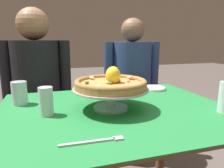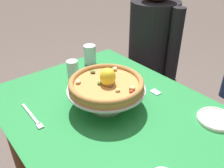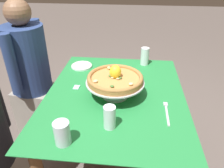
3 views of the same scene
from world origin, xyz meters
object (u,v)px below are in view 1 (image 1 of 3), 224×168
Objects in this scene: pizza at (111,83)px; side_plate at (153,88)px; dinner_fork at (96,141)px; diner_left at (38,97)px; water_glass_side_left at (46,103)px; sugar_packet at (109,94)px; pizza_stand at (111,94)px; diner_right at (131,93)px; water_glass_back_left at (20,95)px.

side_plate is (0.38, 0.30, -0.12)m from pizza.
dinner_fork is 0.17× the size of diner_left.
sugar_packet is at bearing 35.74° from water_glass_side_left.
water_glass_side_left is at bearing 179.22° from pizza_stand.
water_glass_side_left is (-0.29, 0.00, -0.02)m from pizza_stand.
diner_left is (-0.74, 0.41, -0.11)m from side_plate.
pizza is 0.30m from water_glass_side_left.
diner_right is at bearing 46.82° from water_glass_side_left.
water_glass_back_left is 0.53m from diner_left.
water_glass_back_left is at bearing -172.77° from sugar_packet.
pizza is 1.60× the size of dinner_fork.
pizza reaches higher than water_glass_back_left.
dinner_fork is at bearing -117.61° from diner_right.
side_plate is (0.80, 0.10, -0.04)m from water_glass_back_left.
pizza reaches higher than side_plate.
diner_right is (0.70, 0.74, -0.19)m from water_glass_side_left.
pizza is (0.00, -0.00, 0.05)m from pizza_stand.
water_glass_side_left reaches higher than side_plate.
water_glass_back_left is at bearing -173.03° from side_plate.
diner_left reaches higher than pizza_stand.
water_glass_back_left reaches higher than side_plate.
pizza reaches higher than sugar_packet.
pizza_stand is at bearing -0.78° from water_glass_side_left.
pizza_stand is 3.01× the size of water_glass_back_left.
sugar_packet is at bearing 7.23° from water_glass_back_left.
diner_left is (0.06, 0.51, -0.15)m from water_glass_back_left.
pizza_stand is at bearing 65.38° from dinner_fork.
diner_right is at bearing 61.28° from pizza.
water_glass_side_left is 0.77× the size of side_plate.
water_glass_side_left is 0.73m from side_plate.
sugar_packet is (0.49, 0.06, -0.05)m from water_glass_back_left.
pizza is 2.69× the size of water_glass_side_left.
pizza_stand is 2.84× the size of water_glass_side_left.
sugar_packet is at bearing 69.81° from dinner_fork.
diner_right is at bearing 54.95° from sugar_packet.
sugar_packet is at bearing -46.01° from diner_left.
pizza_stand is at bearing -62.93° from diner_left.
pizza_stand is 0.34m from dinner_fork.
water_glass_back_left is 0.80m from side_plate.
water_glass_side_left reaches higher than pizza_stand.
side_plate is at bearing 37.95° from pizza_stand.
diner_left is at bearing 151.13° from side_plate.
pizza is at bearing -62.88° from diner_left.
diner_right is at bearing 62.39° from dinner_fork.
pizza_stand reaches higher than side_plate.
water_glass_side_left reaches higher than sugar_packet.
water_glass_back_left is at bearing -146.41° from diner_right.
water_glass_back_left is (-0.42, 0.20, -0.07)m from pizza.
water_glass_side_left is at bearing 116.18° from dinner_fork.
pizza_stand is 0.29× the size of diner_right.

